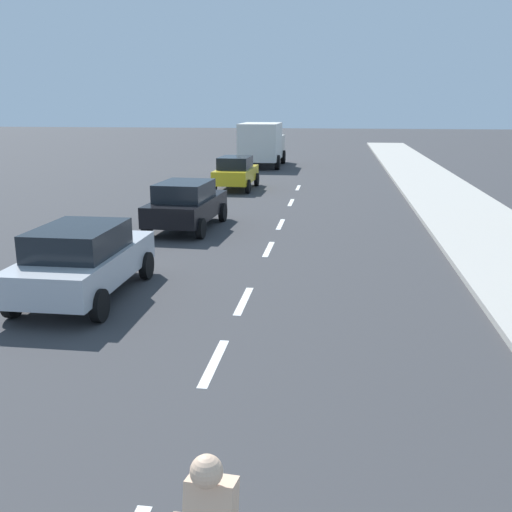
{
  "coord_description": "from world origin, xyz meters",
  "views": [
    {
      "loc": [
        1.83,
        0.16,
        4.02
      ],
      "look_at": [
        0.32,
        11.28,
        1.1
      ],
      "focal_mm": 41.3,
      "sensor_mm": 36.0,
      "label": 1
    }
  ],
  "objects_px": {
    "parked_car_black": "(186,204)",
    "delivery_truck": "(262,143)",
    "parked_car_silver": "(83,259)",
    "parked_car_yellow": "(236,172)"
  },
  "relations": [
    {
      "from": "parked_car_silver",
      "to": "parked_car_black",
      "type": "distance_m",
      "value": 7.2
    },
    {
      "from": "parked_car_silver",
      "to": "parked_car_yellow",
      "type": "height_order",
      "value": "same"
    },
    {
      "from": "parked_car_silver",
      "to": "parked_car_black",
      "type": "xyz_separation_m",
      "value": [
        0.4,
        7.19,
        -0.0
      ]
    },
    {
      "from": "parked_car_silver",
      "to": "parked_car_yellow",
      "type": "distance_m",
      "value": 16.51
    },
    {
      "from": "parked_car_black",
      "to": "delivery_truck",
      "type": "bearing_deg",
      "value": 92.97
    },
    {
      "from": "parked_car_black",
      "to": "delivery_truck",
      "type": "distance_m",
      "value": 20.09
    },
    {
      "from": "parked_car_silver",
      "to": "parked_car_black",
      "type": "height_order",
      "value": "same"
    },
    {
      "from": "parked_car_silver",
      "to": "parked_car_black",
      "type": "relative_size",
      "value": 0.99
    },
    {
      "from": "parked_car_silver",
      "to": "delivery_truck",
      "type": "xyz_separation_m",
      "value": [
        0.36,
        27.26,
        0.67
      ]
    },
    {
      "from": "parked_car_silver",
      "to": "delivery_truck",
      "type": "height_order",
      "value": "delivery_truck"
    }
  ]
}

